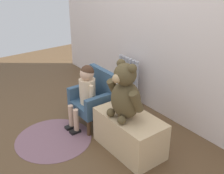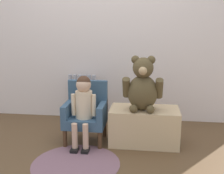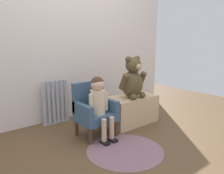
{
  "view_description": "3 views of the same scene",
  "coord_description": "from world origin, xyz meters",
  "px_view_note": "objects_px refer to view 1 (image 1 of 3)",
  "views": [
    {
      "loc": [
        2.28,
        -1.03,
        1.74
      ],
      "look_at": [
        0.2,
        0.51,
        0.53
      ],
      "focal_mm": 45.0,
      "sensor_mm": 36.0,
      "label": 1
    },
    {
      "loc": [
        0.58,
        -2.3,
        1.22
      ],
      "look_at": [
        0.22,
        0.48,
        0.58
      ],
      "focal_mm": 45.0,
      "sensor_mm": 36.0,
      "label": 2
    },
    {
      "loc": [
        -1.42,
        -1.6,
        1.09
      ],
      "look_at": [
        0.22,
        0.45,
        0.55
      ],
      "focal_mm": 35.0,
      "sensor_mm": 36.0,
      "label": 3
    }
  ],
  "objects_px": {
    "low_bench": "(129,133)",
    "child_figure": "(86,88)",
    "child_armchair": "(94,98)",
    "large_teddy_bear": "(125,94)",
    "radiator": "(128,80)",
    "floor_rug": "(54,139)"
  },
  "relations": [
    {
      "from": "child_figure",
      "to": "floor_rug",
      "type": "distance_m",
      "value": 0.63
    },
    {
      "from": "radiator",
      "to": "large_teddy_bear",
      "type": "distance_m",
      "value": 1.08
    },
    {
      "from": "child_armchair",
      "to": "floor_rug",
      "type": "xyz_separation_m",
      "value": [
        0.02,
        -0.53,
        -0.31
      ]
    },
    {
      "from": "low_bench",
      "to": "child_armchair",
      "type": "bearing_deg",
      "value": 179.97
    },
    {
      "from": "radiator",
      "to": "large_teddy_bear",
      "type": "bearing_deg",
      "value": -41.55
    },
    {
      "from": "large_teddy_bear",
      "to": "floor_rug",
      "type": "height_order",
      "value": "large_teddy_bear"
    },
    {
      "from": "child_figure",
      "to": "radiator",
      "type": "bearing_deg",
      "value": 104.18
    },
    {
      "from": "large_teddy_bear",
      "to": "child_armchair",
      "type": "bearing_deg",
      "value": 175.74
    },
    {
      "from": "radiator",
      "to": "floor_rug",
      "type": "relative_size",
      "value": 0.75
    },
    {
      "from": "low_bench",
      "to": "child_figure",
      "type": "bearing_deg",
      "value": -170.22
    },
    {
      "from": "child_figure",
      "to": "low_bench",
      "type": "bearing_deg",
      "value": 9.78
    },
    {
      "from": "child_armchair",
      "to": "large_teddy_bear",
      "type": "height_order",
      "value": "large_teddy_bear"
    },
    {
      "from": "radiator",
      "to": "large_teddy_bear",
      "type": "relative_size",
      "value": 1.08
    },
    {
      "from": "radiator",
      "to": "child_armchair",
      "type": "distance_m",
      "value": 0.67
    },
    {
      "from": "floor_rug",
      "to": "radiator",
      "type": "bearing_deg",
      "value": 100.11
    },
    {
      "from": "large_teddy_bear",
      "to": "child_figure",
      "type": "bearing_deg",
      "value": -173.97
    },
    {
      "from": "child_figure",
      "to": "floor_rug",
      "type": "xyz_separation_m",
      "value": [
        0.02,
        -0.43,
        -0.46
      ]
    },
    {
      "from": "radiator",
      "to": "child_armchair",
      "type": "xyz_separation_m",
      "value": [
        0.19,
        -0.64,
        0.02
      ]
    },
    {
      "from": "child_armchair",
      "to": "low_bench",
      "type": "distance_m",
      "value": 0.62
    },
    {
      "from": "radiator",
      "to": "child_figure",
      "type": "relative_size",
      "value": 0.83
    },
    {
      "from": "child_armchair",
      "to": "large_teddy_bear",
      "type": "distance_m",
      "value": 0.66
    },
    {
      "from": "radiator",
      "to": "low_bench",
      "type": "height_order",
      "value": "radiator"
    }
  ]
}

